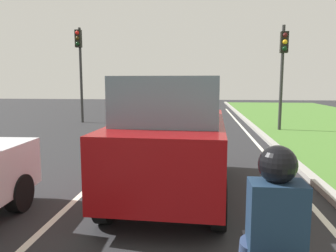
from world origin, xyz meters
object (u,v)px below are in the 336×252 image
at_px(car_suv_ahead, 173,135).
at_px(traffic_light_overhead_left, 80,58).
at_px(rider_person, 275,219).
at_px(traffic_light_near_right, 283,61).

distance_m(car_suv_ahead, traffic_light_overhead_left, 12.68).
xyz_separation_m(car_suv_ahead, rider_person, (1.09, -3.89, 0.02)).
relative_size(car_suv_ahead, traffic_light_overhead_left, 0.91).
relative_size(rider_person, traffic_light_overhead_left, 0.23).
height_order(car_suv_ahead, traffic_light_overhead_left, traffic_light_overhead_left).
bearing_deg(traffic_light_near_right, car_suv_ahead, -114.70).
distance_m(rider_person, traffic_light_overhead_left, 16.59).
bearing_deg(traffic_light_near_right, traffic_light_overhead_left, 167.68).
bearing_deg(traffic_light_overhead_left, rider_person, -64.61).
height_order(traffic_light_near_right, traffic_light_overhead_left, traffic_light_overhead_left).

